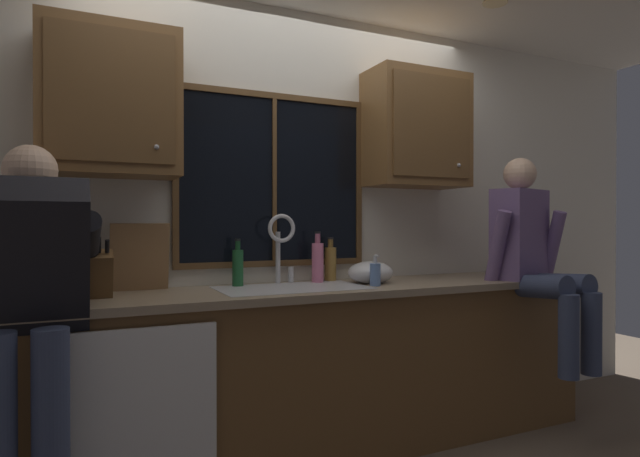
{
  "coord_description": "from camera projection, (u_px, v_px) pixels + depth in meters",
  "views": [
    {
      "loc": [
        -1.14,
        -2.91,
        1.26
      ],
      "look_at": [
        0.08,
        -0.3,
        1.24
      ],
      "focal_mm": 29.26,
      "sensor_mm": 36.0,
      "label": 1
    }
  ],
  "objects": [
    {
      "name": "person_sitting_on_counter",
      "position": [
        532.0,
        250.0,
        3.19
      ],
      "size": [
        0.54,
        0.65,
        1.26
      ],
      "color": "#384260",
      "rests_on": "countertop"
    },
    {
      "name": "upper_cabinet_left",
      "position": [
        111.0,
        102.0,
        2.54
      ],
      "size": [
        0.64,
        0.36,
        0.72
      ],
      "color": "brown"
    },
    {
      "name": "soap_dispenser",
      "position": [
        375.0,
        274.0,
        2.9
      ],
      "size": [
        0.06,
        0.07,
        0.17
      ],
      "color": "#668CCC",
      "rests_on": "countertop"
    },
    {
      "name": "person_standing",
      "position": [
        27.0,
        300.0,
        1.99
      ],
      "size": [
        0.53,
        0.67,
        1.59
      ],
      "color": "#384260",
      "rests_on": "floor"
    },
    {
      "name": "window_glass",
      "position": [
        274.0,
        180.0,
        3.07
      ],
      "size": [
        1.1,
        0.02,
        0.95
      ],
      "primitive_type": "cube",
      "color": "black"
    },
    {
      "name": "cutting_board",
      "position": [
        140.0,
        257.0,
        2.68
      ],
      "size": [
        0.29,
        0.09,
        0.35
      ],
      "primitive_type": "cube",
      "rotation": [
        0.21,
        0.0,
        0.0
      ],
      "color": "#997047",
      "rests_on": "countertop"
    },
    {
      "name": "back_wall",
      "position": [
        284.0,
        222.0,
        3.17
      ],
      "size": [
        5.91,
        0.12,
        2.55
      ],
      "primitive_type": "cube",
      "color": "silver",
      "rests_on": "floor"
    },
    {
      "name": "bottle_amber_small",
      "position": [
        330.0,
        263.0,
        3.16
      ],
      "size": [
        0.07,
        0.07,
        0.26
      ],
      "color": "olive",
      "rests_on": "countertop"
    },
    {
      "name": "lower_cabinet_run",
      "position": [
        307.0,
        374.0,
        2.86
      ],
      "size": [
        3.51,
        0.58,
        0.88
      ],
      "primitive_type": "cube",
      "color": "brown",
      "rests_on": "floor"
    },
    {
      "name": "ceiling_downlight_right",
      "position": [
        495.0,
        3.0,
        3.01
      ],
      "size": [
        0.14,
        0.14,
        0.01
      ],
      "primitive_type": "cylinder",
      "color": "#FFEAB2"
    },
    {
      "name": "window_frame_top",
      "position": [
        274.0,
        96.0,
        3.06
      ],
      "size": [
        1.17,
        0.02,
        0.04
      ],
      "primitive_type": "cube",
      "color": "brown"
    },
    {
      "name": "bottle_green_glass",
      "position": [
        318.0,
        261.0,
        3.07
      ],
      "size": [
        0.07,
        0.07,
        0.3
      ],
      "color": "pink",
      "rests_on": "countertop"
    },
    {
      "name": "countertop",
      "position": [
        308.0,
        291.0,
        2.84
      ],
      "size": [
        3.57,
        0.62,
        0.04
      ],
      "primitive_type": "cube",
      "color": "gray",
      "rests_on": "lower_cabinet_run"
    },
    {
      "name": "upper_cabinet_right",
      "position": [
        416.0,
        130.0,
        3.3
      ],
      "size": [
        0.64,
        0.36,
        0.72
      ],
      "color": "brown"
    },
    {
      "name": "knife_block",
      "position": [
        99.0,
        275.0,
        2.41
      ],
      "size": [
        0.12,
        0.18,
        0.32
      ],
      "color": "brown",
      "rests_on": "countertop"
    },
    {
      "name": "window_frame_bottom",
      "position": [
        274.0,
        263.0,
        3.06
      ],
      "size": [
        1.17,
        0.02,
        0.04
      ],
      "primitive_type": "cube",
      "color": "brown"
    },
    {
      "name": "window_frame_left",
      "position": [
        175.0,
        176.0,
        2.82
      ],
      "size": [
        0.03,
        0.02,
        0.95
      ],
      "primitive_type": "cube",
      "color": "brown"
    },
    {
      "name": "window_mullion_center",
      "position": [
        274.0,
        180.0,
        3.06
      ],
      "size": [
        0.02,
        0.02,
        0.95
      ],
      "primitive_type": "cube",
      "color": "brown"
    },
    {
      "name": "sink",
      "position": [
        292.0,
        306.0,
        2.81
      ],
      "size": [
        0.8,
        0.46,
        0.21
      ],
      "color": "#B7B7BC",
      "rests_on": "lower_cabinet_run"
    },
    {
      "name": "mixing_bowl",
      "position": [
        370.0,
        273.0,
        3.05
      ],
      "size": [
        0.26,
        0.26,
        0.13
      ],
      "primitive_type": "ellipsoid",
      "color": "silver",
      "rests_on": "countertop"
    },
    {
      "name": "faucet",
      "position": [
        282.0,
        240.0,
        2.97
      ],
      "size": [
        0.18,
        0.09,
        0.4
      ],
      "color": "silver",
      "rests_on": "countertop"
    },
    {
      "name": "window_frame_right",
      "position": [
        359.0,
        183.0,
        3.3
      ],
      "size": [
        0.04,
        0.02,
        0.95
      ],
      "primitive_type": "cube",
      "color": "brown"
    },
    {
      "name": "bottle_tall_clear",
      "position": [
        238.0,
        267.0,
        2.88
      ],
      "size": [
        0.06,
        0.06,
        0.26
      ],
      "color": "#1E592D",
      "rests_on": "countertop"
    },
    {
      "name": "dishwasher_front",
      "position": [
        146.0,
        415.0,
        2.2
      ],
      "size": [
        0.6,
        0.02,
        0.74
      ],
      "primitive_type": "cube",
      "color": "white"
    }
  ]
}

